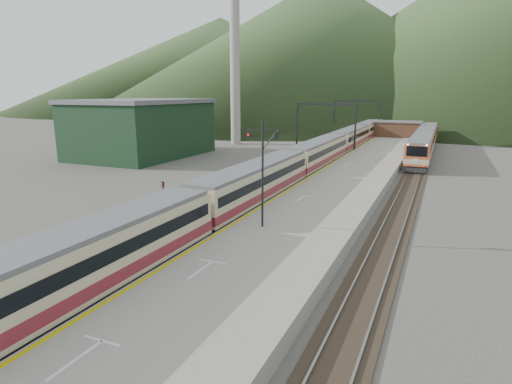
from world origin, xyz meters
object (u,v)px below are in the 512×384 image
at_px(second_train, 424,142).
at_px(signal_mast, 263,163).
at_px(main_train, 319,154).
at_px(worker, 70,265).

relative_size(second_train, signal_mast, 5.63).
bearing_deg(second_train, main_train, -118.98).
distance_m(signal_mast, worker, 12.64).
bearing_deg(worker, signal_mast, -128.36).
relative_size(signal_mast, worker, 4.44).
height_order(second_train, worker, second_train).
bearing_deg(signal_mast, second_train, 80.98).
bearing_deg(worker, second_train, -106.33).
height_order(main_train, signal_mast, signal_mast).
distance_m(second_train, worker, 59.56).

